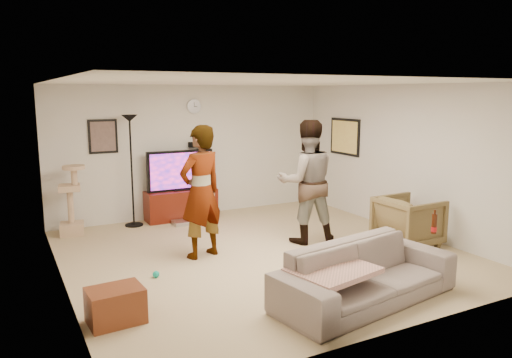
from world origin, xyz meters
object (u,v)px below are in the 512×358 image
tv (180,170)px  side_table (116,305)px  armchair (408,221)px  sofa (366,274)px  person_right (307,182)px  tv_stand (181,204)px  beer_bottle (434,224)px  cat_tree (70,200)px  floor_lamp (132,171)px  person_left (201,192)px

tv → side_table: (-2.03, -3.74, -0.75)m
armchair → sofa: bearing=122.8°
tv → person_right: bearing=-60.9°
tv_stand → side_table: 4.26m
beer_bottle → side_table: bearing=167.7°
cat_tree → side_table: bearing=-90.7°
floor_lamp → cat_tree: bearing=-175.6°
tv_stand → tv: size_ratio=1.05×
sofa → side_table: 2.76m
tv_stand → sofa: sofa is taller
tv_stand → side_table: size_ratio=2.40×
cat_tree → sofa: bearing=-59.5°
tv_stand → person_left: person_left is taller
armchair → beer_bottle: bearing=144.0°
side_table → tv_stand: bearing=61.6°
tv_stand → floor_lamp: bearing=-176.3°
tv → side_table: size_ratio=2.28×
person_right → beer_bottle: (0.37, -2.24, -0.19)m
tv → side_table: tv is taller
person_left → side_table: person_left is taller
tv_stand → side_table: bearing=-118.4°
cat_tree → person_right: size_ratio=0.61×
person_right → armchair: bearing=162.2°
cat_tree → person_right: (3.27, -2.16, 0.38)m
tv → beer_bottle: size_ratio=5.06×
floor_lamp → cat_tree: (-1.06, -0.08, -0.40)m
tv → cat_tree: tv is taller
tv_stand → armchair: size_ratio=1.56×
cat_tree → person_right: person_right is taller
floor_lamp → beer_bottle: (2.57, -4.49, -0.20)m
tv_stand → armchair: (2.57, -3.23, 0.11)m
person_left → beer_bottle: (2.11, -2.34, -0.17)m
person_left → sofa: person_left is taller
tv → side_table: bearing=-118.4°
side_table → beer_bottle: bearing=-12.3°
person_left → beer_bottle: bearing=115.5°
sofa → beer_bottle: size_ratio=9.04×
person_right → side_table: 3.69m
beer_bottle → tv: bearing=110.0°
tv → cat_tree: 2.01m
tv_stand → armchair: bearing=-51.5°
beer_bottle → armchair: bearing=55.2°
person_left → beer_bottle: 3.15m
person_right → cat_tree: bearing=-15.6°
cat_tree → sofa: 5.12m
beer_bottle → side_table: (-3.68, 0.80, -0.60)m
sofa → side_table: bearing=154.0°
person_left → side_table: size_ratio=3.46×
tv → side_table: 4.32m
floor_lamp → beer_bottle: size_ratio=7.92×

